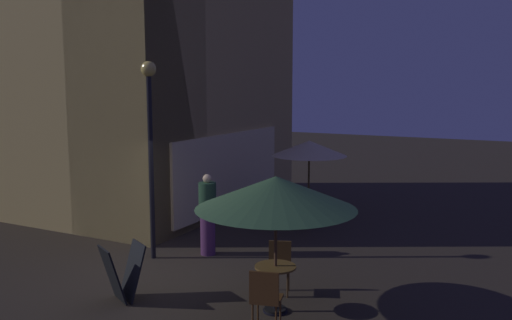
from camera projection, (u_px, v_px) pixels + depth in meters
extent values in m
plane|color=#322A21|center=(156.00, 278.00, 10.44)|extent=(60.00, 60.00, 0.00)
cube|color=tan|center=(199.00, 40.00, 15.62)|extent=(7.83, 2.40, 9.81)
cube|color=tan|center=(68.00, 35.00, 14.27)|extent=(2.40, 6.95, 9.81)
cube|color=beige|center=(230.00, 171.00, 15.22)|extent=(5.48, 0.08, 2.10)
cylinder|color=black|center=(151.00, 168.00, 11.34)|extent=(0.10, 0.10, 3.86)
sphere|color=#F5D562|center=(149.00, 69.00, 11.06)|extent=(0.31, 0.31, 0.31)
cube|color=black|center=(133.00, 271.00, 9.36)|extent=(0.53, 0.63, 0.96)
cube|color=black|center=(112.00, 275.00, 9.16)|extent=(0.53, 0.63, 0.96)
cylinder|color=black|center=(275.00, 311.00, 8.88)|extent=(0.40, 0.40, 0.03)
cylinder|color=black|center=(275.00, 290.00, 8.84)|extent=(0.06, 0.06, 0.74)
cylinder|color=brown|center=(275.00, 267.00, 8.78)|extent=(0.67, 0.67, 0.03)
cylinder|color=black|center=(308.00, 226.00, 14.14)|extent=(0.40, 0.40, 0.03)
cylinder|color=black|center=(308.00, 213.00, 14.09)|extent=(0.06, 0.06, 0.71)
cylinder|color=brown|center=(309.00, 199.00, 14.04)|extent=(0.79, 0.79, 0.03)
cylinder|color=black|center=(275.00, 310.00, 8.88)|extent=(0.36, 0.36, 0.06)
cylinder|color=#513725|center=(276.00, 247.00, 8.73)|extent=(0.05, 0.05, 2.18)
cone|color=#345A36|center=(276.00, 192.00, 8.61)|extent=(2.57, 2.57, 0.52)
cylinder|color=black|center=(308.00, 225.00, 14.14)|extent=(0.36, 0.36, 0.06)
cylinder|color=#46381E|center=(309.00, 185.00, 13.99)|extent=(0.05, 0.05, 2.18)
cone|color=beige|center=(309.00, 148.00, 13.86)|extent=(1.91, 1.91, 0.38)
cylinder|color=#523216|center=(258.00, 309.00, 8.40)|extent=(0.03, 0.03, 0.47)
cylinder|color=#523216|center=(280.00, 311.00, 8.33)|extent=(0.03, 0.03, 0.47)
cylinder|color=#523216|center=(253.00, 319.00, 8.07)|extent=(0.03, 0.03, 0.47)
cube|color=#523216|center=(267.00, 299.00, 8.16)|extent=(0.53, 0.53, 0.04)
cube|color=#523216|center=(264.00, 287.00, 7.93)|extent=(0.15, 0.43, 0.47)
cylinder|color=#50361C|center=(288.00, 285.00, 9.42)|extent=(0.03, 0.03, 0.47)
cylinder|color=#50361C|center=(269.00, 284.00, 9.46)|extent=(0.03, 0.03, 0.47)
cylinder|color=#50361C|center=(289.00, 278.00, 9.74)|extent=(0.03, 0.03, 0.47)
cylinder|color=#50361C|center=(271.00, 277.00, 9.78)|extent=(0.03, 0.03, 0.47)
cube|color=#50361C|center=(279.00, 267.00, 9.56)|extent=(0.51, 0.51, 0.04)
cube|color=#50361C|center=(280.00, 252.00, 9.71)|extent=(0.18, 0.39, 0.40)
cylinder|color=#4E3E17|center=(287.00, 215.00, 14.45)|extent=(0.03, 0.03, 0.43)
cylinder|color=#4E3E17|center=(284.00, 218.00, 14.13)|extent=(0.03, 0.03, 0.43)
cylinder|color=#4E3E17|center=(275.00, 214.00, 14.55)|extent=(0.03, 0.03, 0.43)
cylinder|color=#4E3E17|center=(272.00, 217.00, 14.23)|extent=(0.03, 0.03, 0.43)
cube|color=#4E3E17|center=(280.00, 208.00, 14.31)|extent=(0.48, 0.48, 0.04)
cube|color=#4E3E17|center=(273.00, 198.00, 14.33)|extent=(0.41, 0.11, 0.44)
cylinder|color=#5D3060|center=(208.00, 234.00, 11.80)|extent=(0.32, 0.32, 0.91)
cylinder|color=#26492F|center=(207.00, 198.00, 11.69)|extent=(0.38, 0.38, 0.67)
sphere|color=beige|center=(207.00, 179.00, 11.63)|extent=(0.19, 0.19, 0.19)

